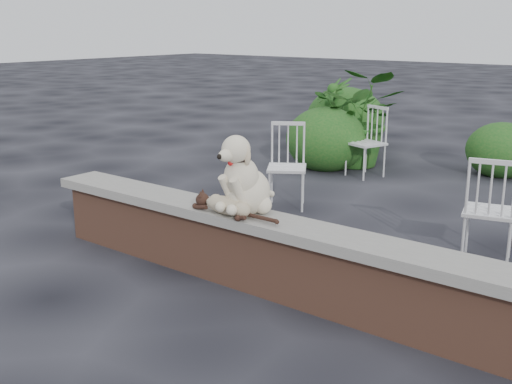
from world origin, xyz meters
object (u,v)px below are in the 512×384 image
Objects in this scene: chair_b at (366,142)px; chair_c at (490,209)px; cat at (228,205)px; dog at (248,173)px; potted_plant_b at (334,117)px; chair_a at (287,166)px; potted_plant_a at (361,118)px.

chair_b is 3.21m from chair_c.
dog is at bearing 66.93° from cat.
chair_b is 0.78× the size of potted_plant_b.
chair_a is at bearing -21.63° from chair_c.
potted_plant_b is (-1.11, 0.99, 0.13)m from chair_b.
chair_b is 1.49m from potted_plant_b.
potted_plant_a is at bearing 112.91° from dog.
cat is at bearing -57.39° from chair_b.
dog is at bearing -55.75° from chair_b.
cat is 5.34m from potted_plant_b.
potted_plant_a reaches higher than potted_plant_b.
potted_plant_a is (-2.73, 2.70, 0.23)m from chair_c.
dog is at bearing -95.12° from chair_a.
chair_c is at bearing -23.48° from chair_b.
dog is 0.29m from cat.
cat is 1.01× the size of chair_c.
potted_plant_b reaches higher than chair_b.
chair_b is 1.87m from chair_a.
chair_b is at bearing 110.15° from dog.
cat is at bearing 36.98° from chair_c.
cat is 4.66m from potted_plant_a.
potted_plant_a reaches higher than chair_c.
cat is 1.01× the size of chair_b.
dog is 4.54m from potted_plant_a.
cat is at bearing -73.60° from potted_plant_a.
potted_plant_a reaches higher than chair_a.
dog is 2.14m from chair_c.
dog is at bearing 36.11° from chair_c.
cat is at bearing -98.67° from chair_a.
chair_c is at bearing 55.28° from dog.
potted_plant_a is (-0.37, 0.53, 0.23)m from chair_b.
potted_plant_b is (-2.05, 4.93, -0.06)m from cat.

